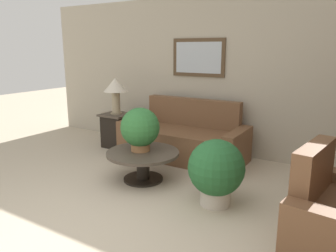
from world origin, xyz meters
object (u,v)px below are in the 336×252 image
table_lamp (115,88)px  potted_plant_floor (216,170)px  couch_main (184,139)px  side_table (117,130)px  coffee_table (143,159)px  potted_plant_on_table (140,128)px

table_lamp → potted_plant_floor: 2.80m
couch_main → side_table: couch_main is taller
coffee_table → couch_main: bearing=89.6°
side_table → potted_plant_floor: potted_plant_floor is taller
coffee_table → table_lamp: size_ratio=1.53×
potted_plant_floor → couch_main: bearing=130.9°
table_lamp → potted_plant_floor: size_ratio=0.83×
coffee_table → potted_plant_on_table: 0.42m
side_table → table_lamp: table_lamp is taller
potted_plant_floor → side_table: bearing=153.8°
coffee_table → potted_plant_floor: bearing=-8.1°
table_lamp → potted_plant_on_table: table_lamp is taller
side_table → table_lamp: (-0.00, 0.00, 0.76)m
side_table → coffee_table: bearing=-38.2°
couch_main → potted_plant_on_table: size_ratio=3.47×
side_table → couch_main: bearing=3.8°
couch_main → coffee_table: size_ratio=2.08×
side_table → table_lamp: 0.76m
couch_main → table_lamp: table_lamp is taller
coffee_table → side_table: bearing=141.8°
side_table → potted_plant_on_table: (1.27, -1.02, 0.40)m
coffee_table → potted_plant_floor: size_ratio=1.27×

